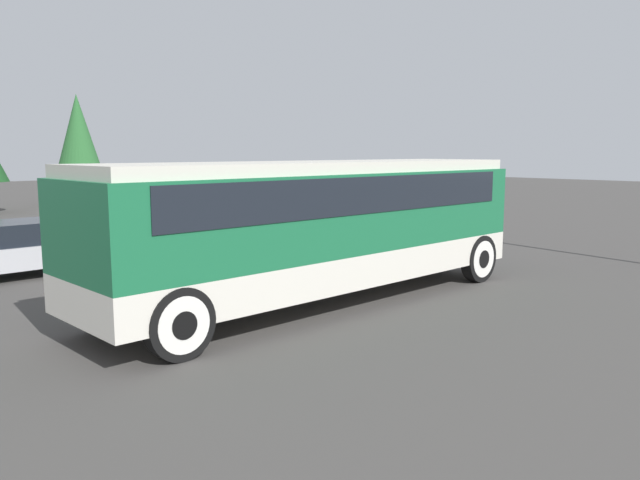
{
  "coord_description": "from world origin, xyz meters",
  "views": [
    {
      "loc": [
        -8.77,
        -9.1,
        3.12
      ],
      "look_at": [
        0.0,
        0.0,
        1.31
      ],
      "focal_mm": 35.0,
      "sensor_mm": 36.0,
      "label": 1
    }
  ],
  "objects": [
    {
      "name": "ground_plane",
      "position": [
        0.0,
        0.0,
        0.0
      ],
      "size": [
        120.0,
        120.0,
        0.0
      ],
      "primitive_type": "plane",
      "color": "#423F3D"
    },
    {
      "name": "tour_bus",
      "position": [
        0.1,
        0.0,
        1.77
      ],
      "size": [
        10.21,
        2.6,
        2.91
      ],
      "color": "silver",
      "rests_on": "ground_plane"
    },
    {
      "name": "parked_car_near",
      "position": [
        3.01,
        5.29,
        0.69
      ],
      "size": [
        4.69,
        1.78,
        1.38
      ],
      "color": "#7A6B5B",
      "rests_on": "ground_plane"
    },
    {
      "name": "parked_car_mid",
      "position": [
        -2.92,
        7.29,
        0.7
      ],
      "size": [
        4.51,
        1.97,
        1.37
      ],
      "color": "#BCBCC1",
      "rests_on": "ground_plane"
    },
    {
      "name": "tree_center",
      "position": [
        6.89,
        27.85,
        4.07
      ],
      "size": [
        2.69,
        2.69,
        6.46
      ],
      "color": "brown",
      "rests_on": "ground_plane"
    }
  ]
}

